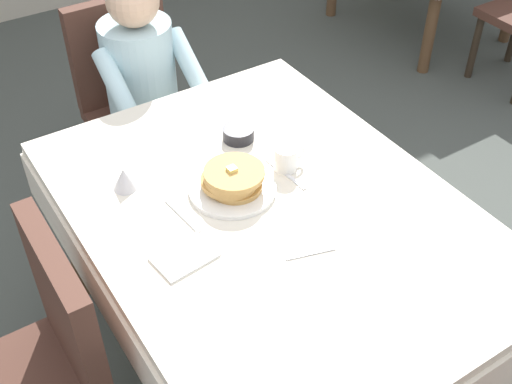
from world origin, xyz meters
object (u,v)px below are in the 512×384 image
at_px(diner_person, 144,80).
at_px(knife_right_of_plate, 285,173).
at_px(breakfast_stack, 233,179).
at_px(plate_breakfast, 232,189).
at_px(chair_left_side, 43,362).
at_px(fork_left_of_plate, 183,216).
at_px(cup_coffee, 286,158).
at_px(syrup_pitcher, 124,179).
at_px(spoon_near_edge, 311,253).
at_px(dining_table_main, 270,229).
at_px(chair_diner, 133,92).
at_px(bowl_butter, 238,134).

bearing_deg(diner_person, knife_right_of_plate, 95.83).
bearing_deg(knife_right_of_plate, breakfast_stack, 79.24).
height_order(plate_breakfast, breakfast_stack, breakfast_stack).
height_order(chair_left_side, fork_left_of_plate, chair_left_side).
distance_m(chair_left_side, knife_right_of_plate, 0.93).
distance_m(diner_person, plate_breakfast, 0.89).
xyz_separation_m(plate_breakfast, cup_coffee, (0.21, 0.00, 0.03)).
xyz_separation_m(diner_person, cup_coffee, (0.11, -0.88, 0.11)).
relative_size(syrup_pitcher, spoon_near_edge, 0.53).
bearing_deg(dining_table_main, diner_person, 87.71).
height_order(cup_coffee, fork_left_of_plate, cup_coffee).
bearing_deg(knife_right_of_plate, syrup_pitcher, 59.60).
distance_m(chair_diner, knife_right_of_plate, 1.08).
distance_m(diner_person, syrup_pitcher, 0.79).
height_order(chair_diner, fork_left_of_plate, chair_diner).
bearing_deg(bowl_butter, chair_left_side, -157.47).
bearing_deg(cup_coffee, syrup_pitcher, 158.06).
bearing_deg(fork_left_of_plate, diner_person, -23.18).
relative_size(chair_diner, breakfast_stack, 4.63).
distance_m(chair_left_side, plate_breakfast, 0.76).
bearing_deg(chair_left_side, plate_breakfast, -79.34).
bearing_deg(syrup_pitcher, cup_coffee, -21.94).
distance_m(diner_person, knife_right_of_plate, 0.91).
xyz_separation_m(diner_person, breakfast_stack, (-0.10, -0.88, 0.12)).
xyz_separation_m(dining_table_main, plate_breakfast, (-0.06, 0.13, 0.10)).
height_order(chair_left_side, plate_breakfast, chair_left_side).
distance_m(chair_diner, breakfast_stack, 1.07).
height_order(cup_coffee, bowl_butter, cup_coffee).
xyz_separation_m(chair_diner, cup_coffee, (0.11, -1.03, 0.25)).
bearing_deg(knife_right_of_plate, cup_coffee, -46.83).
relative_size(plate_breakfast, spoon_near_edge, 1.87).
height_order(dining_table_main, cup_coffee, cup_coffee).
distance_m(chair_left_side, breakfast_stack, 0.77).
relative_size(diner_person, chair_left_side, 1.20).
bearing_deg(fork_left_of_plate, spoon_near_edge, -150.52).
distance_m(chair_diner, plate_breakfast, 1.06).
height_order(diner_person, plate_breakfast, diner_person).
xyz_separation_m(dining_table_main, breakfast_stack, (-0.06, 0.13, 0.14)).
distance_m(plate_breakfast, syrup_pitcher, 0.34).
height_order(bowl_butter, fork_left_of_plate, bowl_butter).
height_order(dining_table_main, syrup_pitcher, syrup_pitcher).
xyz_separation_m(chair_left_side, plate_breakfast, (0.71, 0.13, 0.22)).
distance_m(bowl_butter, spoon_near_edge, 0.60).
xyz_separation_m(chair_diner, diner_person, (-0.00, -0.16, 0.14)).
bearing_deg(breakfast_stack, dining_table_main, -66.62).
bearing_deg(chair_diner, breakfast_stack, 84.63).
relative_size(dining_table_main, chair_diner, 1.64).
bearing_deg(syrup_pitcher, bowl_butter, 3.90).
bearing_deg(breakfast_stack, cup_coffee, 1.14).
relative_size(chair_left_side, knife_right_of_plate, 4.65).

